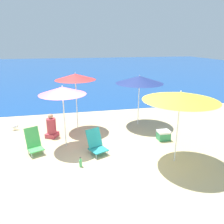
{
  "coord_description": "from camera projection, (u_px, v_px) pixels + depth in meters",
  "views": [
    {
      "loc": [
        -0.75,
        -5.67,
        3.39
      ],
      "look_at": [
        0.81,
        1.63,
        1.0
      ],
      "focal_mm": 35.0,
      "sensor_mm": 36.0,
      "label": 1
    }
  ],
  "objects": [
    {
      "name": "ground_plane",
      "position": [
        97.0,
        162.0,
        6.46
      ],
      "size": [
        60.0,
        60.0,
        0.0
      ],
      "primitive_type": "plane",
      "color": "#C6B284"
    },
    {
      "name": "sea_water",
      "position": [
        70.0,
        68.0,
        29.7
      ],
      "size": [
        60.0,
        40.0,
        0.01
      ],
      "color": "#19478C",
      "rests_on": "ground"
    },
    {
      "name": "beach_umbrella_pink",
      "position": [
        62.0,
        91.0,
        6.93
      ],
      "size": [
        1.52,
        1.52,
        2.09
      ],
      "color": "white",
      "rests_on": "ground"
    },
    {
      "name": "beach_umbrella_yellow",
      "position": [
        181.0,
        96.0,
        5.92
      ],
      "size": [
        2.08,
        2.08,
        2.15
      ],
      "color": "white",
      "rests_on": "ground"
    },
    {
      "name": "beach_umbrella_red",
      "position": [
        75.0,
        77.0,
        8.35
      ],
      "size": [
        1.58,
        1.58,
        2.29
      ],
      "color": "white",
      "rests_on": "ground"
    },
    {
      "name": "beach_umbrella_navy",
      "position": [
        139.0,
        80.0,
        8.92
      ],
      "size": [
        1.96,
        1.96,
        2.12
      ],
      "color": "white",
      "rests_on": "ground"
    },
    {
      "name": "beach_chair_green",
      "position": [
        34.0,
        142.0,
        6.92
      ],
      "size": [
        0.62,
        0.67,
        0.82
      ],
      "rotation": [
        0.0,
        0.0,
        0.42
      ],
      "color": "silver",
      "rests_on": "ground"
    },
    {
      "name": "beach_chair_teal",
      "position": [
        96.0,
        143.0,
        6.92
      ],
      "size": [
        0.7,
        0.76,
        0.77
      ],
      "rotation": [
        0.0,
        0.0,
        0.42
      ],
      "color": "silver",
      "rests_on": "ground"
    },
    {
      "name": "person_seated_near",
      "position": [
        52.0,
        128.0,
        8.11
      ],
      "size": [
        0.53,
        0.56,
        0.9
      ],
      "rotation": [
        0.0,
        0.0,
        -0.45
      ],
      "color": "#BF3F4C",
      "rests_on": "ground"
    },
    {
      "name": "water_bottle",
      "position": [
        81.0,
        163.0,
        6.21
      ],
      "size": [
        0.09,
        0.09,
        0.29
      ],
      "color": "#4CB266",
      "rests_on": "ground"
    },
    {
      "name": "cooler_box",
      "position": [
        163.0,
        135.0,
        7.91
      ],
      "size": [
        0.43,
        0.37,
        0.35
      ],
      "color": "#338C59",
      "rests_on": "ground"
    },
    {
      "name": "seagull",
      "position": [
        15.0,
        127.0,
        8.81
      ],
      "size": [
        0.27,
        0.11,
        0.23
      ],
      "color": "gold",
      "rests_on": "ground"
    }
  ]
}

